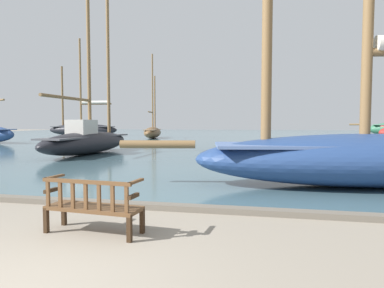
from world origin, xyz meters
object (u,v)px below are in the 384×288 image
Objects in this scene: park_bench at (93,205)px; sailboat_nearest_starboard at (153,131)px; sailboat_centre_channel at (88,138)px; sailboat_mid_port at (83,128)px; sailboat_outer_starboard at (375,150)px.

sailboat_nearest_starboard is at bearing 106.66° from park_bench.
sailboat_mid_port is (-13.37, 23.16, 0.21)m from sailboat_centre_channel.
sailboat_mid_port reaches higher than sailboat_outer_starboard.
sailboat_centre_channel is (-6.92, 12.53, 0.47)m from park_bench.
park_bench is 14.32m from sailboat_centre_channel.
sailboat_centre_channel is 19.55m from sailboat_nearest_starboard.
sailboat_mid_port is at bearing 120.00° from sailboat_centre_channel.
sailboat_outer_starboard is (15.27, -26.82, 0.23)m from sailboat_nearest_starboard.
park_bench is 41.06m from sailboat_mid_port.
sailboat_nearest_starboard is at bearing 97.71° from sailboat_centre_channel.
sailboat_mid_port is (-20.29, 35.69, 0.69)m from park_bench.
park_bench is at bearing -61.08° from sailboat_centre_channel.
sailboat_outer_starboard is (26.01, -30.61, -0.08)m from sailboat_mid_port.
park_bench is 0.14× the size of sailboat_outer_starboard.
sailboat_centre_channel is 26.74m from sailboat_mid_port.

